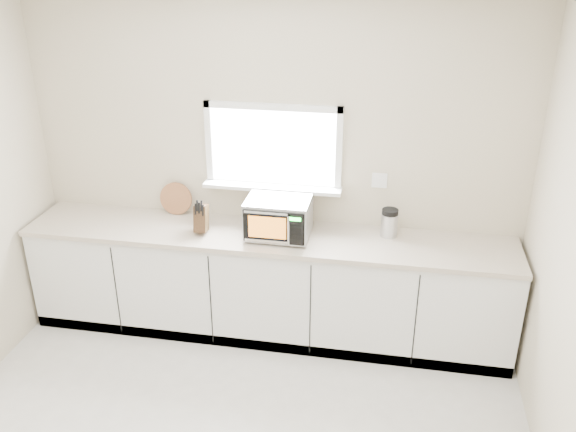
# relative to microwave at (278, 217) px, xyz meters

# --- Properties ---
(back_wall) EXTENTS (4.00, 0.17, 2.70)m
(back_wall) POSITION_rel_microwave_xyz_m (-0.10, 0.33, 0.28)
(back_wall) COLOR beige
(back_wall) RESTS_ON ground
(cabinets) EXTENTS (3.92, 0.60, 0.88)m
(cabinets) POSITION_rel_microwave_xyz_m (-0.10, 0.03, -0.65)
(cabinets) COLOR silver
(cabinets) RESTS_ON ground
(countertop) EXTENTS (3.92, 0.64, 0.04)m
(countertop) POSITION_rel_microwave_xyz_m (-0.10, 0.02, -0.19)
(countertop) COLOR #C1B49F
(countertop) RESTS_ON cabinets
(microwave) EXTENTS (0.49, 0.41, 0.32)m
(microwave) POSITION_rel_microwave_xyz_m (0.00, 0.00, 0.00)
(microwave) COLOR black
(microwave) RESTS_ON countertop
(knife_block) EXTENTS (0.12, 0.21, 0.29)m
(knife_block) POSITION_rel_microwave_xyz_m (-0.62, -0.04, -0.04)
(knife_block) COLOR #473219
(knife_block) RESTS_ON countertop
(cutting_board) EXTENTS (0.28, 0.07, 0.28)m
(cutting_board) POSITION_rel_microwave_xyz_m (-0.94, 0.27, -0.03)
(cutting_board) COLOR #99643B
(cutting_board) RESTS_ON countertop
(coffee_grinder) EXTENTS (0.16, 0.16, 0.23)m
(coffee_grinder) POSITION_rel_microwave_xyz_m (0.85, 0.16, -0.05)
(coffee_grinder) COLOR #B5B7BC
(coffee_grinder) RESTS_ON countertop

